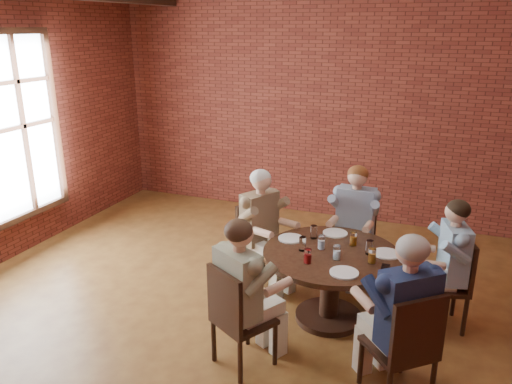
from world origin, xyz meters
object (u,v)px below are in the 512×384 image
(diner_c, at_px, (263,229))
(diner_e, at_px, (401,318))
(dining_table, at_px, (331,272))
(chair_c, at_px, (258,241))
(chair_a, at_px, (453,279))
(chair_d, at_px, (235,315))
(smartphone, at_px, (385,267))
(diner_b, at_px, (354,224))
(chair_e, at_px, (407,344))
(diner_a, at_px, (446,265))
(chair_b, at_px, (355,235))
(diner_d, at_px, (244,294))

(diner_c, relative_size, diner_e, 0.97)
(dining_table, xyz_separation_m, chair_c, (-0.96, 0.49, -0.01))
(diner_c, bearing_deg, chair_a, -66.34)
(chair_c, xyz_separation_m, chair_d, (0.38, -1.51, 0.00))
(diner_e, height_order, smartphone, diner_e)
(diner_b, height_order, chair_e, diner_b)
(diner_a, xyz_separation_m, chair_c, (-2.01, 0.18, -0.14))
(chair_e, bearing_deg, chair_b, -109.69)
(chair_d, xyz_separation_m, smartphone, (1.11, 0.87, 0.24))
(chair_a, bearing_deg, chair_b, -139.68)
(dining_table, bearing_deg, chair_a, 16.33)
(dining_table, xyz_separation_m, diner_c, (-0.88, 0.45, 0.15))
(dining_table, bearing_deg, diner_b, 87.64)
(dining_table, distance_m, chair_a, 1.18)
(diner_a, height_order, diner_b, diner_b)
(dining_table, distance_m, chair_d, 1.18)
(diner_c, height_order, diner_d, diner_d)
(chair_e, height_order, smartphone, chair_e)
(diner_b, xyz_separation_m, chair_d, (-0.62, -1.99, -0.17))
(chair_c, xyz_separation_m, diner_c, (0.08, -0.04, 0.17))
(diner_c, bearing_deg, chair_c, 90.00)
(chair_b, distance_m, chair_e, 2.13)
(chair_a, distance_m, chair_e, 1.31)
(chair_a, bearing_deg, chair_d, -67.95)
(diner_b, relative_size, diner_c, 1.00)
(diner_a, distance_m, chair_d, 2.12)
(dining_table, xyz_separation_m, chair_e, (0.81, -0.94, -0.00))
(smartphone, bearing_deg, chair_c, 155.64)
(diner_a, distance_m, diner_b, 1.21)
(diner_b, bearing_deg, diner_a, -30.34)
(dining_table, bearing_deg, diner_e, -49.20)
(diner_b, bearing_deg, chair_d, -105.01)
(diner_c, bearing_deg, chair_b, -29.91)
(chair_e, bearing_deg, chair_c, -79.67)
(chair_b, relative_size, diner_e, 0.68)
(chair_a, height_order, diner_d, diner_d)
(diner_b, xyz_separation_m, chair_e, (0.77, -1.90, -0.16))
(chair_c, xyz_separation_m, diner_e, (1.71, -1.35, 0.19))
(chair_c, bearing_deg, diner_c, -90.00)
(dining_table, relative_size, chair_d, 1.40)
(dining_table, height_order, smartphone, smartphone)
(diner_c, bearing_deg, diner_b, -33.89)
(chair_c, distance_m, chair_e, 2.27)
(chair_a, distance_m, diner_a, 0.17)
(chair_d, bearing_deg, dining_table, -90.00)
(diner_a, distance_m, chair_b, 1.26)
(chair_a, xyz_separation_m, diner_c, (-2.01, 0.11, 0.18))
(diner_a, bearing_deg, diner_c, -110.40)
(diner_c, xyz_separation_m, smartphone, (1.41, -0.60, 0.07))
(chair_d, bearing_deg, chair_b, -77.22)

